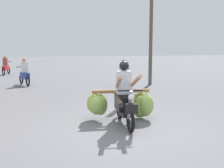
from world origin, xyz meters
TOP-DOWN VIEW (x-y plane):
  - ground_plane at (0.00, 0.00)m, footprint 120.00×120.00m
  - motorbike_main_loaded at (0.28, 0.81)m, footprint 1.83×1.91m
  - motorbike_distant_ahead_left at (2.27, 6.05)m, footprint 0.78×1.53m
  - motorbike_distant_ahead_right at (-3.50, 15.00)m, footprint 0.62×1.59m
  - motorbike_distant_far_ahead at (-2.18, 8.77)m, footprint 0.67×1.57m
  - utility_pole at (4.10, 7.05)m, footprint 0.18×0.18m

SIDE VIEW (x-z plane):
  - ground_plane at x=0.00m, z-range 0.00..0.00m
  - motorbike_main_loaded at x=0.28m, z-range -0.29..1.29m
  - motorbike_distant_ahead_left at x=2.27m, z-range -0.13..1.27m
  - motorbike_distant_ahead_right at x=-3.50m, z-range -0.13..1.27m
  - motorbike_distant_far_ahead at x=-2.18m, z-range -0.13..1.27m
  - utility_pole at x=4.10m, z-range 0.00..6.74m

